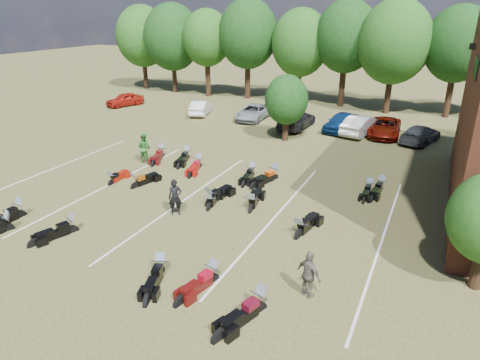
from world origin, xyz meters
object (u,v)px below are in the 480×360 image
Objects in this scene: person_black at (175,197)px; person_grey at (309,275)px; motorcycle_7 at (112,184)px; motorcycle_14 at (162,157)px; person_green at (144,148)px; car_0 at (125,100)px; motorcycle_0 at (8,230)px; car_4 at (341,122)px; motorcycle_3 at (72,232)px.

person_black is 8.43m from person_grey.
motorcycle_14 is (-0.22, 5.19, 0.00)m from motorcycle_7.
person_green is at bearing 101.73° from person_black.
motorcycle_7 is 0.86× the size of motorcycle_14.
car_0 is at bearing 98.93° from person_black.
motorcycle_0 is 11.51m from motorcycle_14.
person_grey is 16.88m from motorcycle_14.
motorcycle_14 is (-13.38, 10.26, -0.88)m from person_grey.
motorcycle_14 is (0.37, 1.31, -0.97)m from person_green.
motorcycle_0 is (-6.00, -4.65, -0.90)m from person_black.
person_green is at bearing -116.32° from car_4.
person_green is 1.11× the size of person_grey.
person_grey is at bearing -69.53° from car_4.
person_grey reaches higher than motorcycle_14.
motorcycle_7 is at bearing 132.54° from motorcycle_3.
person_black is 0.89× the size of motorcycle_0.
motorcycle_0 is at bearing -41.07° from car_0.
car_0 is 17.55m from motorcycle_14.
person_green is at bearing 126.52° from motorcycle_3.
person_grey is (4.04, -22.10, 0.13)m from car_4.
person_green is 0.97× the size of motorcycle_7.
motorcycle_7 is (13.10, -17.09, -0.66)m from car_0.
motorcycle_0 is at bearing -177.98° from person_black.
person_black is at bearing 67.14° from motorcycle_3.
car_0 is 2.22× the size of person_grey.
motorcycle_3 is (2.79, 1.10, 0.00)m from motorcycle_0.
car_0 is 34.36m from person_grey.
car_0 reaches higher than motorcycle_7.
car_4 reaches higher than motorcycle_0.
car_4 is 2.17× the size of motorcycle_7.
motorcycle_3 is 1.13× the size of motorcycle_7.
motorcycle_7 is at bearing -108.05° from car_4.
motorcycle_7 is (-13.16, 5.07, -0.88)m from person_grey.
person_grey is at bearing 156.29° from motorcycle_7.
motorcycle_7 reaches higher than motorcycle_0.
car_0 is 1.93× the size of motorcycle_7.
motorcycle_14 is at bearing 94.96° from motorcycle_0.
car_0 is 26.38m from person_black.
person_green is at bearing -84.09° from motorcycle_7.
motorcycle_0 is (-13.71, -1.24, -0.88)m from person_grey.
person_grey is at bearing -19.44° from car_0.
person_grey is 0.77× the size of motorcycle_3.
car_0 is at bearing -170.03° from car_4.
person_black is 7.65m from motorcycle_0.
motorcycle_3 is 0.97× the size of motorcycle_14.
car_0 is 22.22m from car_4.
car_4 is (22.22, -0.06, 0.08)m from car_0.
person_black reaches higher than motorcycle_14.
motorcycle_7 is (0.54, 6.31, 0.00)m from motorcycle_0.
motorcycle_0 is 1.00× the size of motorcycle_7.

